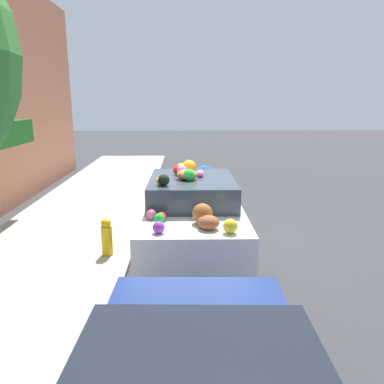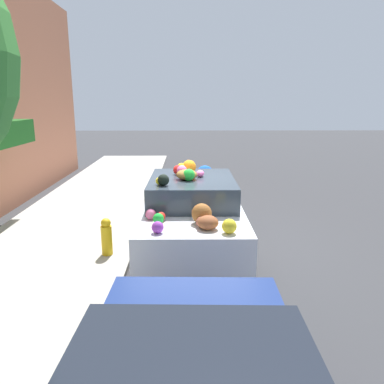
{
  "view_description": "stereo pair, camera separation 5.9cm",
  "coord_description": "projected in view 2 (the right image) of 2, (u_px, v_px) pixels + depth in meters",
  "views": [
    {
      "loc": [
        -7.15,
        0.13,
        2.91
      ],
      "look_at": [
        0.0,
        -0.03,
        1.15
      ],
      "focal_mm": 35.0,
      "sensor_mm": 36.0,
      "label": 1
    },
    {
      "loc": [
        -7.15,
        0.07,
        2.91
      ],
      "look_at": [
        0.0,
        -0.03,
        1.15
      ],
      "focal_mm": 35.0,
      "sensor_mm": 36.0,
      "label": 2
    }
  ],
  "objects": [
    {
      "name": "ground_plane",
      "position": [
        190.0,
        246.0,
        7.63
      ],
      "size": [
        60.0,
        60.0,
        0.0
      ],
      "primitive_type": "plane",
      "color": "#38383A"
    },
    {
      "name": "sidewalk_curb",
      "position": [
        57.0,
        244.0,
        7.58
      ],
      "size": [
        24.0,
        3.2,
        0.12
      ],
      "color": "#B2ADA3",
      "rests_on": "ground"
    },
    {
      "name": "fire_hydrant",
      "position": [
        107.0,
        237.0,
        6.86
      ],
      "size": [
        0.2,
        0.2,
        0.7
      ],
      "color": "gold",
      "rests_on": "sidewalk_curb"
    },
    {
      "name": "art_car",
      "position": [
        192.0,
        210.0,
        7.41
      ],
      "size": [
        4.46,
        1.87,
        1.74
      ],
      "rotation": [
        0.0,
        0.0,
        -0.01
      ],
      "color": "silver",
      "rests_on": "ground"
    }
  ]
}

